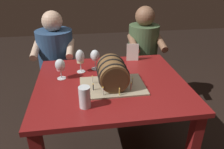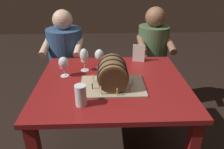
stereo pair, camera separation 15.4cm
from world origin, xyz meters
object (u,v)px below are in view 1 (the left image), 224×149
(wine_glass_empty, at_px, (95,56))
(person_seated_right, at_px, (142,62))
(person_seated_left, at_px, (58,67))
(wine_glass_white, at_px, (80,58))
(wine_glass_rose, at_px, (60,66))
(beer_pint, at_px, (85,98))
(menu_card, at_px, (133,52))
(dining_table, at_px, (111,94))
(barrel_cake, at_px, (112,75))

(wine_glass_empty, distance_m, person_seated_right, 0.85)
(person_seated_left, bearing_deg, wine_glass_white, -65.91)
(wine_glass_rose, height_order, wine_glass_white, wine_glass_white)
(beer_pint, height_order, person_seated_right, person_seated_right)
(menu_card, bearing_deg, wine_glass_empty, -149.43)
(dining_table, distance_m, wine_glass_empty, 0.36)
(wine_glass_rose, height_order, person_seated_left, person_seated_left)
(person_seated_left, xyz_separation_m, person_seated_right, (0.96, -0.00, -0.01))
(wine_glass_rose, bearing_deg, wine_glass_white, 32.85)
(dining_table, xyz_separation_m, person_seated_left, (-0.48, 0.78, -0.08))
(wine_glass_empty, bearing_deg, wine_glass_white, -163.04)
(wine_glass_empty, height_order, person_seated_left, person_seated_left)
(beer_pint, bearing_deg, wine_glass_empty, 78.76)
(wine_glass_white, relative_size, menu_card, 1.22)
(beer_pint, bearing_deg, menu_card, 55.91)
(person_seated_left, bearing_deg, person_seated_right, -0.02)
(barrel_cake, xyz_separation_m, person_seated_left, (-0.48, 0.86, -0.29))
(wine_glass_rose, xyz_separation_m, person_seated_right, (0.86, 0.67, -0.32))
(dining_table, distance_m, person_seated_right, 0.92)
(wine_glass_rose, bearing_deg, wine_glass_empty, 26.28)
(barrel_cake, relative_size, wine_glass_empty, 2.72)
(wine_glass_empty, height_order, person_seated_right, person_seated_right)
(wine_glass_rose, relative_size, menu_card, 1.03)
(dining_table, height_order, wine_glass_white, wine_glass_white)
(dining_table, distance_m, beer_pint, 0.41)
(wine_glass_rose, height_order, menu_card, wine_glass_rose)
(barrel_cake, bearing_deg, dining_table, 87.44)
(menu_card, bearing_deg, wine_glass_rose, -147.29)
(dining_table, bearing_deg, wine_glass_white, 136.90)
(wine_glass_rose, xyz_separation_m, wine_glass_white, (0.15, 0.10, 0.02))
(barrel_cake, bearing_deg, wine_glass_rose, 153.44)
(barrel_cake, xyz_separation_m, wine_glass_rose, (-0.37, 0.19, 0.01))
(beer_pint, bearing_deg, wine_glass_rose, 112.44)
(wine_glass_empty, relative_size, person_seated_left, 0.15)
(wine_glass_rose, bearing_deg, dining_table, -16.09)
(dining_table, distance_m, barrel_cake, 0.23)
(dining_table, height_order, beer_pint, beer_pint)
(wine_glass_rose, distance_m, menu_card, 0.70)
(dining_table, bearing_deg, beer_pint, -124.47)
(barrel_cake, distance_m, person_seated_right, 1.03)
(barrel_cake, xyz_separation_m, beer_pint, (-0.20, -0.22, -0.03))
(person_seated_right, bearing_deg, wine_glass_white, -140.84)
(person_seated_right, bearing_deg, menu_card, -119.16)
(wine_glass_white, bearing_deg, dining_table, -43.10)
(beer_pint, bearing_deg, person_seated_left, 104.04)
(wine_glass_white, relative_size, beer_pint, 1.39)
(wine_glass_rose, xyz_separation_m, person_seated_left, (-0.10, 0.67, -0.30))
(dining_table, height_order, person_seated_left, person_seated_left)
(wine_glass_empty, distance_m, wine_glass_rose, 0.31)
(barrel_cake, relative_size, person_seated_left, 0.41)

